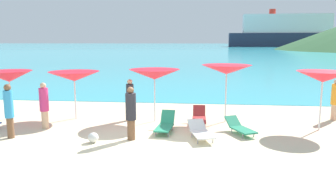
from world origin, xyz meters
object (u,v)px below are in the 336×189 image
(umbrella_0, at_px, (9,76))
(lounge_chair_2, at_px, (199,117))
(lounge_chair_5, at_px, (165,124))
(beachgoer_4, at_px, (335,99))
(umbrella_1, at_px, (74,76))
(beachgoer_3, at_px, (44,104))
(lounge_chair_1, at_px, (240,127))
(cruise_ship, at_px, (286,32))
(lounge_chair_4, at_px, (201,131))
(beachgoer_0, at_px, (130,98))
(beachgoer_2, at_px, (9,109))
(beachgoer_1, at_px, (131,112))
(beach_ball, at_px, (93,138))
(umbrella_4, at_px, (323,77))
(umbrella_3, at_px, (227,70))
(umbrella_2, at_px, (155,74))

(umbrella_0, distance_m, lounge_chair_2, 8.19)
(lounge_chair_5, relative_size, beachgoer_4, 0.88)
(umbrella_1, xyz_separation_m, beachgoer_3, (-0.56, -1.66, -0.89))
(lounge_chair_5, bearing_deg, lounge_chair_1, 5.59)
(cruise_ship, bearing_deg, lounge_chair_4, -101.94)
(beachgoer_0, bearing_deg, beachgoer_3, 101.77)
(beachgoer_3, relative_size, beachgoer_4, 1.02)
(lounge_chair_4, distance_m, beachgoer_0, 3.85)
(lounge_chair_5, bearing_deg, beachgoer_2, -161.05)
(lounge_chair_4, height_order, beachgoer_1, beachgoer_1)
(beachgoer_3, distance_m, beachgoer_4, 11.82)
(lounge_chair_4, distance_m, beachgoer_1, 2.46)
(beachgoer_2, relative_size, beachgoer_4, 1.08)
(beach_ball, bearing_deg, cruise_ship, 74.95)
(beachgoer_3, distance_m, beach_ball, 2.99)
(umbrella_4, distance_m, cruise_ship, 193.01)
(lounge_chair_5, relative_size, cruise_ship, 0.02)
(lounge_chair_1, relative_size, beachgoer_0, 0.87)
(umbrella_3, height_order, beachgoer_3, umbrella_3)
(umbrella_1, height_order, umbrella_3, umbrella_3)
(umbrella_1, bearing_deg, lounge_chair_1, -13.46)
(umbrella_1, height_order, beach_ball, umbrella_1)
(umbrella_2, xyz_separation_m, lounge_chair_2, (1.84, -0.39, -1.65))
(umbrella_2, relative_size, lounge_chair_5, 1.49)
(umbrella_4, height_order, beachgoer_3, umbrella_4)
(umbrella_3, bearing_deg, lounge_chair_4, -111.49)
(beach_ball, bearing_deg, lounge_chair_1, 17.99)
(lounge_chair_5, xyz_separation_m, beachgoer_3, (-4.64, 0.01, 0.65))
(cruise_ship, bearing_deg, umbrella_4, -100.78)
(lounge_chair_2, xyz_separation_m, beachgoer_3, (-5.86, -1.14, 0.62))
(lounge_chair_2, relative_size, lounge_chair_4, 0.89)
(umbrella_3, bearing_deg, beach_ball, -143.41)
(cruise_ship, bearing_deg, beachgoer_0, -102.96)
(lounge_chair_2, bearing_deg, beachgoer_2, -159.79)
(umbrella_4, bearing_deg, beachgoer_2, -168.55)
(lounge_chair_4, bearing_deg, beachgoer_4, 14.18)
(umbrella_4, distance_m, beachgoer_0, 7.52)
(umbrella_3, height_order, lounge_chair_1, umbrella_3)
(beachgoer_1, distance_m, beachgoer_2, 4.19)
(lounge_chair_2, bearing_deg, beachgoer_4, 13.42)
(lounge_chair_2, relative_size, beachgoer_1, 0.80)
(umbrella_1, distance_m, lounge_chair_5, 4.67)
(umbrella_3, relative_size, lounge_chair_2, 1.62)
(beach_ball, distance_m, cruise_ship, 197.36)
(lounge_chair_1, bearing_deg, beach_ball, 171.42)
(lounge_chair_5, distance_m, beach_ball, 2.70)
(umbrella_1, bearing_deg, beachgoer_3, -108.64)
(umbrella_1, distance_m, beachgoer_0, 2.57)
(umbrella_1, height_order, cruise_ship, cruise_ship)
(umbrella_0, height_order, lounge_chair_5, umbrella_0)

